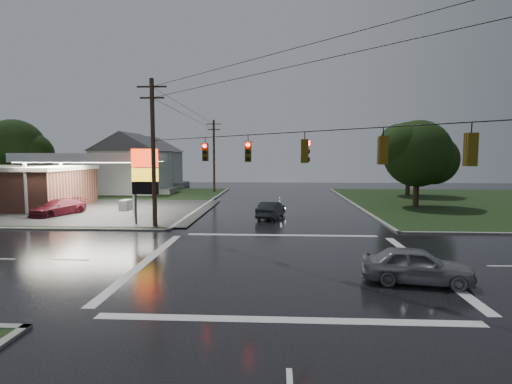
{
  "coord_description": "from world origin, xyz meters",
  "views": [
    {
      "loc": [
        -0.33,
        -19.72,
        5.41
      ],
      "look_at": [
        -1.71,
        6.38,
        3.0
      ],
      "focal_mm": 28.0,
      "sensor_mm": 36.0,
      "label": 1
    }
  ],
  "objects_px": {
    "house_far": "(151,161)",
    "car_crossing": "(417,265)",
    "utility_pole_n": "(214,155)",
    "pylon_sign": "(145,173)",
    "tree_ne_far": "(410,149)",
    "utility_pole_nw": "(153,151)",
    "tree_nw_behind": "(16,149)",
    "tree_ne_near": "(419,154)",
    "car_north": "(271,210)",
    "car_pump": "(58,207)",
    "gas_station": "(29,183)",
    "house_near": "(132,162)"
  },
  "relations": [
    {
      "from": "house_far",
      "to": "car_crossing",
      "type": "xyz_separation_m",
      "value": [
        27.55,
        -50.86,
        -3.64
      ]
    },
    {
      "from": "utility_pole_n",
      "to": "car_crossing",
      "type": "distance_m",
      "value": 43.81
    },
    {
      "from": "utility_pole_n",
      "to": "pylon_sign",
      "type": "bearing_deg",
      "value": -92.08
    },
    {
      "from": "pylon_sign",
      "to": "tree_ne_far",
      "type": "xyz_separation_m",
      "value": [
        27.65,
        23.49,
        2.17
      ]
    },
    {
      "from": "utility_pole_nw",
      "to": "house_far",
      "type": "bearing_deg",
      "value": 107.92
    },
    {
      "from": "utility_pole_n",
      "to": "tree_nw_behind",
      "type": "xyz_separation_m",
      "value": [
        -24.34,
        -8.01,
        0.71
      ]
    },
    {
      "from": "tree_nw_behind",
      "to": "tree_ne_near",
      "type": "bearing_deg",
      "value": -9.47
    },
    {
      "from": "utility_pole_n",
      "to": "tree_ne_near",
      "type": "bearing_deg",
      "value": -34.1
    },
    {
      "from": "tree_nw_behind",
      "to": "car_north",
      "type": "bearing_deg",
      "value": -25.26
    },
    {
      "from": "car_crossing",
      "to": "car_pump",
      "type": "distance_m",
      "value": 31.03
    },
    {
      "from": "gas_station",
      "to": "tree_ne_far",
      "type": "height_order",
      "value": "tree_ne_far"
    },
    {
      "from": "utility_pole_n",
      "to": "car_north",
      "type": "xyz_separation_m",
      "value": [
        8.67,
        -23.58,
        -4.74
      ]
    },
    {
      "from": "utility_pole_nw",
      "to": "car_pump",
      "type": "xyz_separation_m",
      "value": [
        -10.44,
        5.26,
        -4.98
      ]
    },
    {
      "from": "pylon_sign",
      "to": "car_crossing",
      "type": "height_order",
      "value": "pylon_sign"
    },
    {
      "from": "car_north",
      "to": "car_pump",
      "type": "relative_size",
      "value": 0.86
    },
    {
      "from": "gas_station",
      "to": "utility_pole_n",
      "type": "bearing_deg",
      "value": 48.53
    },
    {
      "from": "gas_station",
      "to": "pylon_sign",
      "type": "relative_size",
      "value": 4.37
    },
    {
      "from": "house_near",
      "to": "tree_ne_near",
      "type": "height_order",
      "value": "tree_ne_near"
    },
    {
      "from": "tree_nw_behind",
      "to": "car_crossing",
      "type": "height_order",
      "value": "tree_nw_behind"
    },
    {
      "from": "pylon_sign",
      "to": "house_far",
      "type": "relative_size",
      "value": 0.54
    },
    {
      "from": "pylon_sign",
      "to": "car_crossing",
      "type": "xyz_separation_m",
      "value": [
        16.1,
        -13.36,
        -3.24
      ]
    },
    {
      "from": "utility_pole_nw",
      "to": "house_near",
      "type": "distance_m",
      "value": 28.9
    },
    {
      "from": "house_far",
      "to": "tree_nw_behind",
      "type": "relative_size",
      "value": 1.1
    },
    {
      "from": "house_far",
      "to": "car_north",
      "type": "bearing_deg",
      "value": -57.84
    },
    {
      "from": "gas_station",
      "to": "tree_ne_far",
      "type": "bearing_deg",
      "value": 18.46
    },
    {
      "from": "gas_station",
      "to": "car_pump",
      "type": "height_order",
      "value": "gas_station"
    },
    {
      "from": "tree_nw_behind",
      "to": "car_crossing",
      "type": "distance_m",
      "value": 51.62
    },
    {
      "from": "utility_pole_nw",
      "to": "house_near",
      "type": "relative_size",
      "value": 1.0
    },
    {
      "from": "pylon_sign",
      "to": "car_crossing",
      "type": "relative_size",
      "value": 1.33
    },
    {
      "from": "utility_pole_n",
      "to": "car_north",
      "type": "distance_m",
      "value": 25.57
    },
    {
      "from": "utility_pole_n",
      "to": "tree_ne_near",
      "type": "height_order",
      "value": "utility_pole_n"
    },
    {
      "from": "house_near",
      "to": "car_north",
      "type": "bearing_deg",
      "value": -47.01
    },
    {
      "from": "gas_station",
      "to": "house_far",
      "type": "xyz_separation_m",
      "value": [
        3.73,
        28.3,
        1.86
      ]
    },
    {
      "from": "tree_ne_far",
      "to": "car_pump",
      "type": "relative_size",
      "value": 1.91
    },
    {
      "from": "tree_nw_behind",
      "to": "tree_ne_far",
      "type": "xyz_separation_m",
      "value": [
        50.99,
        4.0,
        -0.0
      ]
    },
    {
      "from": "pylon_sign",
      "to": "utility_pole_n",
      "type": "height_order",
      "value": "utility_pole_n"
    },
    {
      "from": "car_north",
      "to": "car_crossing",
      "type": "bearing_deg",
      "value": 124.76
    },
    {
      "from": "tree_nw_behind",
      "to": "house_near",
      "type": "bearing_deg",
      "value": 24.98
    },
    {
      "from": "gas_station",
      "to": "pylon_sign",
      "type": "distance_m",
      "value": 17.81
    },
    {
      "from": "utility_pole_nw",
      "to": "car_pump",
      "type": "bearing_deg",
      "value": 153.27
    },
    {
      "from": "pylon_sign",
      "to": "tree_ne_near",
      "type": "xyz_separation_m",
      "value": [
        24.64,
        11.49,
        1.55
      ]
    },
    {
      "from": "utility_pole_n",
      "to": "tree_nw_behind",
      "type": "bearing_deg",
      "value": -161.79
    },
    {
      "from": "pylon_sign",
      "to": "car_pump",
      "type": "relative_size",
      "value": 1.17
    },
    {
      "from": "tree_ne_far",
      "to": "pylon_sign",
      "type": "bearing_deg",
      "value": -139.65
    },
    {
      "from": "house_near",
      "to": "tree_ne_far",
      "type": "bearing_deg",
      "value": -3.01
    },
    {
      "from": "house_far",
      "to": "tree_ne_near",
      "type": "relative_size",
      "value": 1.23
    },
    {
      "from": "house_near",
      "to": "tree_ne_near",
      "type": "relative_size",
      "value": 1.23
    },
    {
      "from": "utility_pole_nw",
      "to": "car_crossing",
      "type": "height_order",
      "value": "utility_pole_nw"
    },
    {
      "from": "car_pump",
      "to": "house_near",
      "type": "bearing_deg",
      "value": 115.08
    },
    {
      "from": "house_near",
      "to": "car_pump",
      "type": "distance_m",
      "value": 21.58
    }
  ]
}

